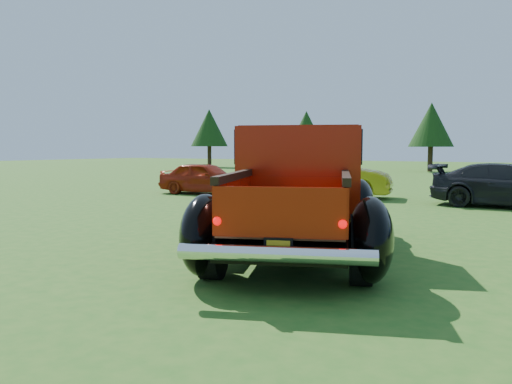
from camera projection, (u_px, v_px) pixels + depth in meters
The scene contains 8 objects.
ground at pixel (237, 250), 8.23m from camera, with size 120.00×120.00×0.00m, color #2B621C.
tree_far_west at pixel (209, 128), 44.78m from camera, with size 3.33×3.33×5.20m.
tree_west at pixel (306, 130), 38.93m from camera, with size 2.94×2.94×4.60m.
tree_mid_left at pixel (431, 125), 36.12m from camera, with size 3.20×3.20×5.00m.
pickup_truck at pixel (300, 191), 8.37m from camera, with size 4.08×5.86×2.04m.
show_car_red at pixel (205, 178), 18.38m from camera, with size 1.40×3.48×1.19m, color #9B220E.
show_car_yellow at pixel (328, 177), 17.22m from camera, with size 1.50×4.30×1.42m, color #A49915.
show_car_grey at pixel (511, 186), 14.16m from camera, with size 1.75×4.32×1.25m, color black.
Camera 1 is at (4.36, -6.85, 1.68)m, focal length 35.00 mm.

